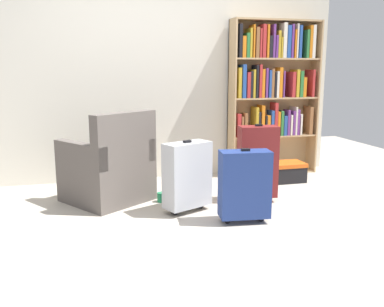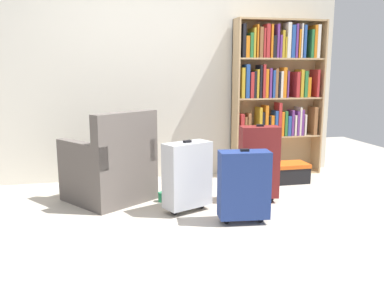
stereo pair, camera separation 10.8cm
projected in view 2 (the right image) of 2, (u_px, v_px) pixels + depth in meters
name	position (u px, v px, depth m)	size (l,w,h in m)	color
ground_plane	(182.00, 229.00, 3.48)	(8.03, 8.03, 0.00)	#B2A899
back_wall	(151.00, 68.00, 4.93)	(4.59, 0.10, 2.60)	beige
bookshelf	(277.00, 88.00, 5.12)	(1.11, 0.25, 1.87)	tan
armchair	(111.00, 169.00, 4.18)	(0.97, 0.97, 0.90)	#59514C
mug	(163.00, 197.00, 4.18)	(0.12, 0.08, 0.10)	#1E7F4C
storage_box	(285.00, 172.00, 4.89)	(0.51, 0.29, 0.23)	black
suitcase_silver	(187.00, 175.00, 3.84)	(0.48, 0.36, 0.67)	#B7BABF
suitcase_dark_red	(259.00, 162.00, 4.12)	(0.39, 0.22, 0.77)	maroon
suitcase_navy_blue	(244.00, 185.00, 3.56)	(0.44, 0.24, 0.64)	navy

